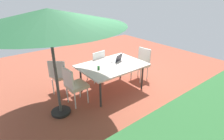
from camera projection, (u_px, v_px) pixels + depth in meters
ground_plane at (112, 90)px, 5.17m from camera, size 10.00×10.00×0.02m
hedge_row at (218, 127)px, 2.93m from camera, size 6.30×0.89×1.15m
dining_table at (112, 66)px, 4.87m from camera, size 1.73×1.23×0.77m
patio_umbrella at (48, 18)px, 3.33m from camera, size 2.95×2.95×2.31m
chair_south at (96, 64)px, 5.48m from camera, size 0.47×0.48×0.98m
chair_southeast at (60, 74)px, 4.82m from camera, size 0.59×0.59×0.98m
chair_west at (141, 63)px, 5.60m from camera, size 0.48×0.47×0.98m
chair_east at (74, 84)px, 4.32m from camera, size 0.47×0.46×0.98m
laptop at (117, 60)px, 5.06m from camera, size 0.39×0.34×0.21m
cup at (99, 68)px, 4.53m from camera, size 0.06×0.06×0.10m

